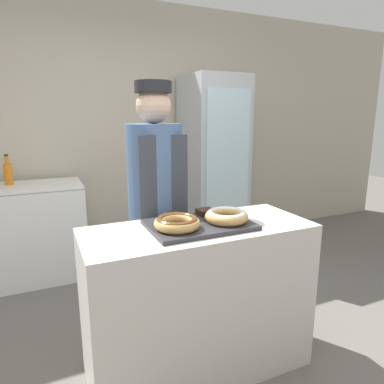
{
  "coord_description": "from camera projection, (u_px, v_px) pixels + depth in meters",
  "views": [
    {
      "loc": [
        -0.79,
        -1.65,
        1.52
      ],
      "look_at": [
        0.0,
        0.1,
        1.09
      ],
      "focal_mm": 32.0,
      "sensor_mm": 36.0,
      "label": 1
    }
  ],
  "objects": [
    {
      "name": "wall_back",
      "position": [
        116.0,
        131.0,
        3.72
      ],
      "size": [
        8.0,
        0.06,
        2.7
      ],
      "color": "#BCB29E",
      "rests_on": "ground_plane"
    },
    {
      "name": "donut_chocolate_glaze",
      "position": [
        177.0,
        222.0,
        1.81
      ],
      "size": [
        0.25,
        0.25,
        0.06
      ],
      "color": "tan",
      "rests_on": "serving_tray"
    },
    {
      "name": "brownie_back_left",
      "position": [
        173.0,
        216.0,
        1.99
      ],
      "size": [
        0.1,
        0.1,
        0.03
      ],
      "color": "#382111",
      "rests_on": "serving_tray"
    },
    {
      "name": "donut_light_glaze",
      "position": [
        226.0,
        216.0,
        1.93
      ],
      "size": [
        0.25,
        0.25,
        0.06
      ],
      "color": "tan",
      "rests_on": "serving_tray"
    },
    {
      "name": "display_counter",
      "position": [
        199.0,
        300.0,
        2.02
      ],
      "size": [
        1.3,
        0.53,
        0.91
      ],
      "color": "beige",
      "rests_on": "ground_plane"
    },
    {
      "name": "ground_plane",
      "position": [
        199.0,
        366.0,
        2.12
      ],
      "size": [
        14.0,
        14.0,
        0.0
      ],
      "primitive_type": "plane",
      "color": "#66605B"
    },
    {
      "name": "beverage_fridge",
      "position": [
        213.0,
        165.0,
        3.85
      ],
      "size": [
        0.61,
        0.68,
        1.94
      ],
      "color": "#ADB2B7",
      "rests_on": "ground_plane"
    },
    {
      "name": "bottle_orange",
      "position": [
        8.0,
        173.0,
        3.11
      ],
      "size": [
        0.07,
        0.07,
        0.28
      ],
      "color": "orange",
      "rests_on": "chest_freezer"
    },
    {
      "name": "baker_person",
      "position": [
        156.0,
        205.0,
        2.34
      ],
      "size": [
        0.37,
        0.37,
        1.73
      ],
      "color": "#4C4C51",
      "rests_on": "ground_plane"
    },
    {
      "name": "serving_tray",
      "position": [
        199.0,
        225.0,
        1.92
      ],
      "size": [
        0.57,
        0.39,
        0.02
      ],
      "color": "#2D2D33",
      "rests_on": "display_counter"
    },
    {
      "name": "chest_freezer",
      "position": [
        26.0,
        233.0,
        3.19
      ],
      "size": [
        1.04,
        0.59,
        0.9
      ],
      "color": "white",
      "rests_on": "ground_plane"
    },
    {
      "name": "brownie_back_right",
      "position": [
        206.0,
        212.0,
        2.08
      ],
      "size": [
        0.1,
        0.1,
        0.03
      ],
      "color": "#382111",
      "rests_on": "serving_tray"
    }
  ]
}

